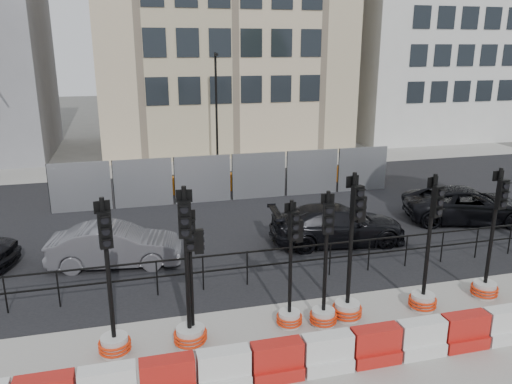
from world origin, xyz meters
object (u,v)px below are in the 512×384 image
object	(u,v)px
traffic_signal_d	(290,298)
traffic_signal_h	(487,272)
traffic_signal_a	(113,324)
car_c	(338,225)

from	to	relation	value
traffic_signal_d	traffic_signal_h	size ratio (longest dim) A/B	0.89
traffic_signal_h	traffic_signal_d	bearing A→B (deg)	175.72
traffic_signal_d	traffic_signal_h	world-z (taller)	traffic_signal_h
traffic_signal_a	car_c	xyz separation A→B (m)	(7.05, 4.63, -0.07)
traffic_signal_h	car_c	world-z (taller)	traffic_signal_h
traffic_signal_d	traffic_signal_h	xyz separation A→B (m)	(5.32, 0.06, -0.02)
traffic_signal_d	traffic_signal_a	bearing A→B (deg)	170.34
traffic_signal_a	traffic_signal_h	size ratio (longest dim) A/B	1.00
traffic_signal_a	traffic_signal_h	world-z (taller)	traffic_signal_a
traffic_signal_a	car_c	size ratio (longest dim) A/B	0.75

